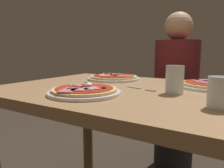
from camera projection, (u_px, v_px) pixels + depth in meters
The scene contains 8 objects.
dining_table at pixel (142, 115), 0.93m from camera, with size 1.27×0.82×0.74m.
pizza_foreground at pixel (84, 91), 0.81m from camera, with size 0.28×0.28×0.05m.
pizza_across_left at pixel (114, 77), 1.24m from camera, with size 0.30×0.30×0.03m.
pizza_across_right at pixel (211, 85), 0.96m from camera, with size 0.29×0.29×0.03m.
water_glass_near at pixel (220, 95), 0.60m from camera, with size 0.07×0.07×0.09m.
water_glass_far at pixel (175, 82), 0.82m from camera, with size 0.07×0.07×0.11m.
fork at pixel (139, 88), 0.93m from camera, with size 0.15×0.07×0.00m.
diner_person at pixel (175, 97), 1.60m from camera, with size 0.32×0.32×1.18m.
Camera 1 is at (0.36, -0.83, 0.90)m, focal length 34.31 mm.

